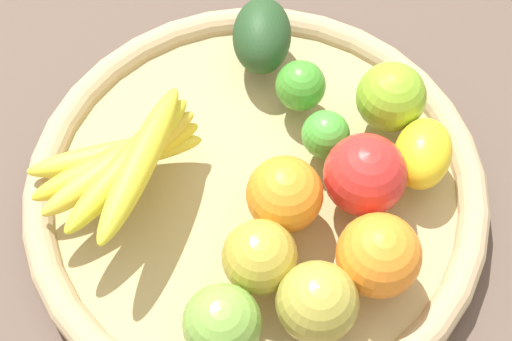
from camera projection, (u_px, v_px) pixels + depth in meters
The scene contains 14 objects.
ground_plane at pixel (256, 201), 0.76m from camera, with size 2.40×2.40×0.00m, color brown.
basket at pixel (256, 191), 0.74m from camera, with size 0.44×0.44×0.04m.
banana_bunch at pixel (124, 161), 0.69m from camera, with size 0.16×0.17×0.08m.
apple_4 at pixel (391, 97), 0.73m from camera, with size 0.07×0.07×0.07m, color #83B429.
lime_0 at pixel (300, 86), 0.75m from camera, with size 0.05×0.05×0.05m, color #42952C.
apple_2 at pixel (317, 302), 0.63m from camera, with size 0.07×0.07×0.07m, color #A69B3B.
apple_3 at pixel (222, 323), 0.62m from camera, with size 0.07×0.07×0.07m, color #76A940.
apple_1 at pixel (365, 180), 0.68m from camera, with size 0.07×0.07×0.07m, color red.
apple_0 at pixel (260, 257), 0.65m from camera, with size 0.07×0.07×0.07m, color #B09C35.
orange_1 at pixel (379, 255), 0.65m from camera, with size 0.07×0.07×0.07m, color orange.
lemon_0 at pixel (423, 154), 0.71m from camera, with size 0.07×0.05×0.05m, color yellow.
orange_0 at pixel (285, 194), 0.68m from camera, with size 0.07×0.07×0.07m, color orange.
avocado at pixel (262, 36), 0.77m from camera, with size 0.09×0.06×0.06m, color #244522.
lime_1 at pixel (326, 134), 0.72m from camera, with size 0.05×0.05×0.05m, color green.
Camera 1 is at (-0.05, 0.35, 0.68)m, focal length 54.54 mm.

